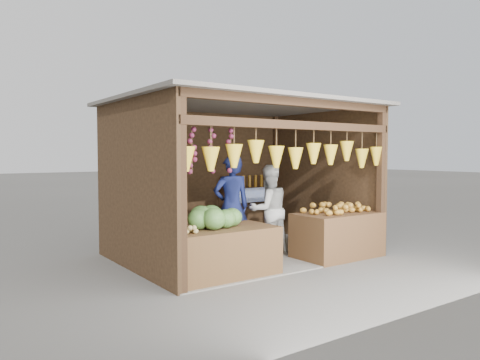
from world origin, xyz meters
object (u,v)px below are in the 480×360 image
counter_right (338,235)px  vendor_seated (154,210)px  woman_standing (269,210)px  man_standing (231,207)px  counter_left (218,253)px

counter_right → vendor_seated: (-2.84, 1.25, 0.51)m
woman_standing → vendor_seated: size_ratio=1.38×
woman_standing → vendor_seated: 2.05m
woman_standing → vendor_seated: woman_standing is taller
vendor_seated → man_standing: bearing=168.5°
woman_standing → vendor_seated: bearing=-1.8°
counter_left → man_standing: size_ratio=0.99×
counter_left → counter_right: 2.40m
counter_left → woman_standing: woman_standing is taller
counter_left → woman_standing: (1.57, 0.80, 0.44)m
man_standing → counter_left: bearing=61.4°
counter_right → man_standing: size_ratio=0.85×
counter_right → counter_left: bearing=178.5°
counter_right → vendor_seated: bearing=156.4°
man_standing → woman_standing: 0.71m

